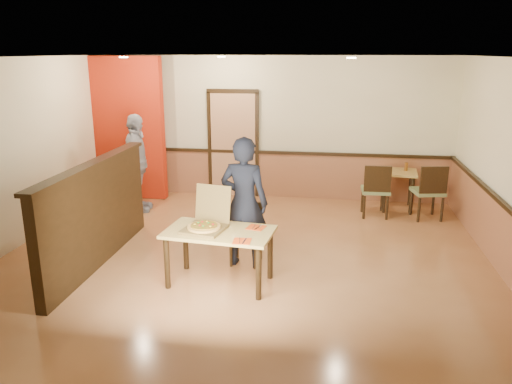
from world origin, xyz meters
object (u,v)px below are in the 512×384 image
(diner, at_px, (244,203))
(condiment, at_px, (406,167))
(passerby, at_px, (137,163))
(side_chair_right, at_px, (429,190))
(main_table, at_px, (219,239))
(side_chair_left, at_px, (376,188))
(diner_chair, at_px, (247,230))
(pizza_box, at_px, (206,224))
(side_table, at_px, (398,180))

(diner, relative_size, condiment, 11.80)
(diner, xyz_separation_m, condiment, (2.53, 3.09, -0.11))
(passerby, bearing_deg, side_chair_right, -94.84)
(main_table, height_order, side_chair_right, side_chair_right)
(side_chair_left, xyz_separation_m, condiment, (0.59, 0.69, 0.26))
(diner_chair, xyz_separation_m, pizza_box, (-0.40, -0.72, 0.32))
(side_table, bearing_deg, side_chair_right, -53.30)
(side_table, relative_size, pizza_box, 1.12)
(diner_chair, relative_size, side_chair_right, 0.85)
(side_chair_left, bearing_deg, side_table, -127.36)
(side_table, bearing_deg, passerby, -169.39)
(diner, relative_size, pizza_box, 2.78)
(side_chair_left, height_order, condiment, side_chair_left)
(side_chair_right, distance_m, side_table, 0.78)
(main_table, height_order, diner_chair, diner_chair)
(side_chair_left, relative_size, diner, 0.54)
(side_chair_left, bearing_deg, condiment, -132.21)
(diner_chair, relative_size, pizza_box, 1.30)
(side_chair_right, xyz_separation_m, passerby, (-5.23, -0.27, 0.36))
(side_table, bearing_deg, diner, -128.32)
(main_table, distance_m, side_chair_right, 4.30)
(side_chair_left, xyz_separation_m, diner, (-1.94, -2.41, 0.37))
(side_chair_left, bearing_deg, side_chair_right, 178.37)
(main_table, height_order, side_chair_left, side_chair_left)
(diner, relative_size, passerby, 1.01)
(side_table, xyz_separation_m, condiment, (0.14, 0.06, 0.25))
(diner_chair, xyz_separation_m, condiment, (2.52, 2.95, 0.33))
(main_table, height_order, pizza_box, pizza_box)
(diner_chair, relative_size, condiment, 5.51)
(diner, xyz_separation_m, passerby, (-2.37, 2.14, -0.01))
(side_chair_right, relative_size, pizza_box, 1.53)
(diner_chair, height_order, passerby, passerby)
(side_chair_left, height_order, side_chair_right, side_chair_right)
(main_table, relative_size, condiment, 9.20)
(main_table, xyz_separation_m, pizza_box, (-0.17, 0.02, 0.17))
(side_chair_left, distance_m, condiment, 0.94)
(main_table, distance_m, side_table, 4.47)
(passerby, bearing_deg, diner, -139.81)
(diner_chair, bearing_deg, side_chair_right, 42.52)
(diner_chair, relative_size, passerby, 0.47)
(diner_chair, xyz_separation_m, side_table, (2.38, 2.89, 0.08))
(side_chair_left, distance_m, side_chair_right, 0.91)
(side_chair_left, bearing_deg, diner, 49.44)
(side_chair_left, xyz_separation_m, pizza_box, (-2.33, -2.98, 0.25))
(pizza_box, bearing_deg, diner_chair, 71.80)
(side_chair_right, bearing_deg, main_table, 33.38)
(side_chair_left, relative_size, condiment, 6.34)
(side_chair_left, height_order, side_table, side_chair_left)
(passerby, height_order, condiment, passerby)
(side_chair_right, bearing_deg, passerby, -8.05)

